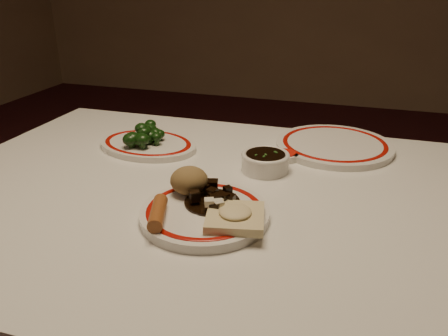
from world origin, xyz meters
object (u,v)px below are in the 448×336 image
Objects in this scene: fried_wonton at (235,216)px; soy_bowl at (265,162)px; dining_table at (202,227)px; broccoli_pile at (145,135)px; main_plate at (205,213)px; stirfry_heap at (213,198)px; broccoli_plate at (148,144)px; spring_roll at (158,213)px; rice_mound at (189,180)px.

fried_wonton is 0.27m from soy_bowl.
broccoli_pile is at bearing 141.00° from dining_table.
main_plate is 2.45× the size of stirfry_heap.
stirfry_heap is 0.38m from broccoli_plate.
broccoli_plate is (-0.21, 0.19, 0.10)m from dining_table.
broccoli_pile is (-0.22, 0.17, 0.13)m from dining_table.
main_plate is 0.39m from broccoli_pile.
dining_table is at bearing 130.02° from fried_wonton.
spring_roll is 0.14m from fried_wonton.
fried_wonton is 0.40× the size of broccoli_plate.
dining_table is at bearing -128.65° from soy_bowl.
main_plate reaches higher than broccoli_plate.
spring_roll is at bearing -139.24° from main_plate.
soy_bowl is at bearing 51.35° from dining_table.
spring_roll is at bearing -60.13° from broccoli_pile.
spring_roll is 0.89× the size of soy_bowl.
rice_mound is at bearing -120.71° from soy_bowl.
spring_roll is at bearing -97.95° from rice_mound.
spring_roll is 0.32× the size of broccoli_plate.
main_plate is 0.09m from spring_roll.
broccoli_pile reaches higher than main_plate.
main_plate is 0.03m from stirfry_heap.
fried_wonton is at bearing -20.72° from main_plate.
broccoli_plate is at bearing 131.21° from rice_mound.
spring_roll is 0.82× the size of fried_wonton.
spring_roll is at bearing -131.65° from stirfry_heap.
broccoli_pile is (-0.20, 0.34, 0.01)m from spring_roll.
broccoli_pile reaches higher than dining_table.
stirfry_heap is at bearing -56.43° from dining_table.
fried_wonton is at bearing -44.34° from broccoli_plate.
dining_table is 0.21m from spring_roll.
main_plate is 0.08m from rice_mound.
broccoli_pile is 0.33m from soy_bowl.
soy_bowl is at bearing 75.91° from main_plate.
fried_wonton is 1.09× the size of soy_bowl.
stirfry_heap is at bearing -44.87° from broccoli_plate.
dining_table is 0.20m from soy_bowl.
soy_bowl is at bearing 90.93° from fried_wonton.
main_plate is at bearing -47.20° from broccoli_pile.
broccoli_plate is at bearing 135.66° from fried_wonton.
broccoli_plate is (-0.33, 0.32, -0.02)m from fried_wonton.
rice_mound is 0.64× the size of broccoli_pile.
soy_bowl is (0.13, 0.30, -0.01)m from spring_roll.
stirfry_heap is (0.01, 0.03, 0.02)m from main_plate.
fried_wonton is at bearing -43.23° from broccoli_pile.
fried_wonton reaches higher than soy_bowl.
fried_wonton is at bearing -4.61° from spring_roll.
broccoli_pile reaches higher than broccoli_plate.
spring_roll is 0.11m from stirfry_heap.
dining_table is 0.31m from broccoli_pile.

